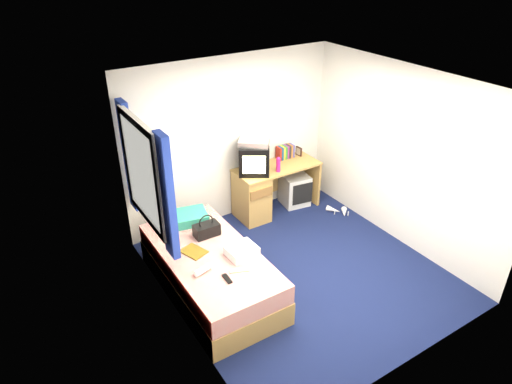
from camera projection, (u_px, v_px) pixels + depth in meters
ground at (300, 272)px, 5.79m from camera, size 3.40×3.40×0.00m
room_shell at (306, 169)px, 5.09m from camera, size 3.40×3.40×3.40m
bed at (211, 271)px, 5.37m from camera, size 1.01×2.00×0.54m
pillow at (185, 218)px, 5.78m from camera, size 0.62×0.46×0.12m
desk at (261, 191)px, 6.81m from camera, size 1.30×0.55×0.75m
storage_cube at (295, 189)px, 7.18m from camera, size 0.45×0.45×0.49m
crt_tv at (254, 159)px, 6.49m from camera, size 0.57×0.56×0.42m
vcr at (254, 142)px, 6.37m from camera, size 0.52×0.50×0.08m
book_row at (285, 152)px, 6.97m from camera, size 0.27×0.13×0.20m
picture_frame at (299, 151)px, 7.07m from camera, size 0.03×0.12×0.14m
pink_water_bottle at (278, 165)px, 6.56m from camera, size 0.08×0.08×0.20m
aerosol_can at (265, 162)px, 6.69m from camera, size 0.05×0.05×0.16m
handbag at (207, 229)px, 5.51m from camera, size 0.31×0.18×0.29m
towel at (242, 251)px, 5.18m from camera, size 0.34×0.29×0.11m
magazine at (194, 251)px, 5.25m from camera, size 0.29×0.33×0.01m
water_bottle at (203, 270)px, 4.91m from camera, size 0.21×0.12×0.07m
colour_swatch_fan at (239, 270)px, 4.95m from camera, size 0.23×0.14×0.01m
remote_control at (227, 279)px, 4.83m from camera, size 0.06×0.16×0.02m
window_assembly at (145, 174)px, 5.04m from camera, size 0.11×1.42×1.40m
white_heels at (339, 211)px, 7.00m from camera, size 0.28×0.38×0.09m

